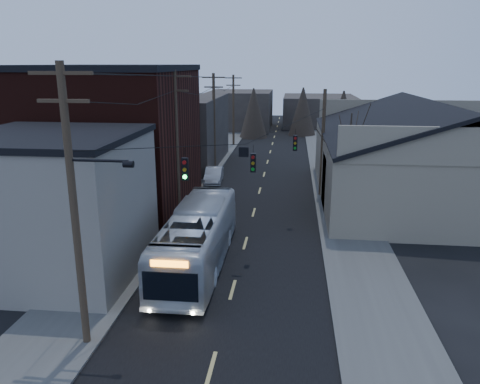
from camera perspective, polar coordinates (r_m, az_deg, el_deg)
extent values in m
cube|color=black|center=(43.36, 2.79, 1.55)|extent=(9.00, 110.00, 0.02)
cube|color=#474744|center=(44.22, -5.64, 1.84)|extent=(4.00, 110.00, 0.12)
cube|color=#474744|center=(43.45, 11.38, 1.36)|extent=(4.00, 110.00, 0.12)
cube|color=slate|center=(24.98, -21.57, -1.73)|extent=(8.00, 8.00, 7.00)
cube|color=black|center=(34.83, -14.96, 5.99)|extent=(10.00, 12.00, 10.00)
cube|color=#322C28|center=(50.00, -7.72, 7.37)|extent=(9.00, 14.00, 7.00)
cube|color=gray|center=(39.25, 21.66, 2.72)|extent=(16.00, 20.00, 5.00)
cube|color=black|center=(37.79, 16.32, 8.59)|extent=(8.16, 20.60, 2.86)
cube|color=#322C28|center=(77.85, 0.05, 9.99)|extent=(10.00, 12.00, 6.00)
cube|color=#322C28|center=(82.51, 9.59, 9.74)|extent=(12.00, 14.00, 5.00)
cone|color=black|center=(32.96, 13.09, 3.12)|extent=(0.40, 0.40, 7.20)
cylinder|color=#382B1E|center=(17.61, -19.53, -2.53)|extent=(0.28, 0.28, 10.50)
cube|color=#382B1E|center=(16.83, -21.04, 13.39)|extent=(2.20, 0.12, 0.12)
cylinder|color=#382B1E|center=(31.43, -7.71, 5.40)|extent=(0.28, 0.28, 10.00)
cube|color=#382B1E|center=(30.97, -8.03, 13.80)|extent=(2.20, 0.12, 0.12)
cylinder|color=#382B1E|center=(46.00, -3.17, 8.36)|extent=(0.28, 0.28, 9.50)
cube|color=#382B1E|center=(45.67, -3.26, 13.78)|extent=(2.20, 0.12, 0.12)
cylinder|color=#382B1E|center=(60.78, -0.81, 9.87)|extent=(0.28, 0.28, 9.00)
cube|color=#382B1E|center=(60.52, -0.82, 13.74)|extent=(2.20, 0.12, 0.12)
cylinder|color=#382B1E|center=(37.60, 10.04, 5.78)|extent=(0.28, 0.28, 8.50)
cube|color=black|center=(20.54, -6.70, 2.79)|extent=(0.28, 0.20, 1.00)
cube|color=black|center=(24.62, 1.62, 3.58)|extent=(0.28, 0.20, 1.00)
cube|color=black|center=(30.42, 6.74, 5.96)|extent=(0.28, 0.20, 1.00)
imported|color=silver|center=(24.62, -5.22, -5.62)|extent=(2.71, 11.42, 3.18)
imported|color=#999CA0|center=(42.04, -3.21, 2.05)|extent=(1.75, 4.27, 1.38)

